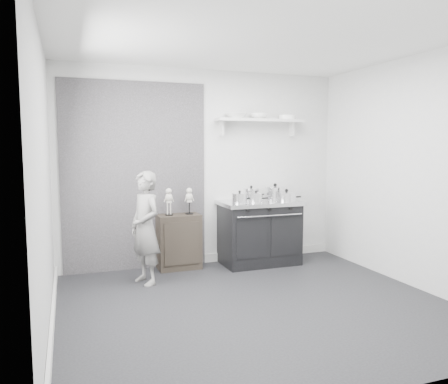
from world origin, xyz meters
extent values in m
plane|color=black|center=(0.00, 0.00, 0.00)|extent=(4.00, 4.00, 0.00)
cube|color=beige|center=(0.00, 1.80, 1.35)|extent=(4.00, 0.02, 2.70)
cube|color=beige|center=(0.00, -1.80, 1.35)|extent=(4.00, 0.02, 2.70)
cube|color=beige|center=(-2.00, 0.00, 1.35)|extent=(0.02, 3.60, 2.70)
cube|color=beige|center=(2.00, 0.00, 1.35)|extent=(0.02, 3.60, 2.70)
cube|color=silver|center=(0.00, 0.00, 2.70)|extent=(4.00, 3.60, 0.02)
cube|color=black|center=(-0.95, 1.79, 1.25)|extent=(1.90, 0.02, 2.50)
cube|color=silver|center=(1.00, 1.78, 0.06)|extent=(2.00, 0.03, 0.12)
cube|color=silver|center=(-1.98, 0.00, 0.06)|extent=(0.03, 3.60, 0.12)
cube|color=silver|center=(0.80, 1.67, 2.02)|extent=(1.30, 0.26, 0.04)
cube|color=silver|center=(0.25, 1.74, 1.90)|extent=(0.03, 0.12, 0.20)
cube|color=silver|center=(1.35, 1.74, 1.90)|extent=(0.03, 0.12, 0.20)
cube|color=black|center=(0.71, 1.48, 0.42)|extent=(1.05, 0.63, 0.84)
cube|color=silver|center=(0.71, 1.48, 0.86)|extent=(1.11, 0.67, 0.05)
cube|color=black|center=(0.46, 1.17, 0.44)|extent=(0.44, 0.02, 0.54)
cube|color=black|center=(0.97, 1.17, 0.44)|extent=(0.44, 0.02, 0.54)
cylinder|color=silver|center=(0.71, 1.13, 0.73)|extent=(0.94, 0.02, 0.02)
cylinder|color=black|center=(0.40, 1.15, 0.82)|extent=(0.04, 0.03, 0.04)
cylinder|color=black|center=(0.71, 1.15, 0.82)|extent=(0.04, 0.03, 0.04)
cylinder|color=black|center=(1.03, 1.15, 0.82)|extent=(0.04, 0.03, 0.04)
cube|color=black|center=(-0.41, 1.61, 0.37)|extent=(0.57, 0.33, 0.74)
imported|color=slate|center=(-0.95, 1.11, 0.68)|extent=(0.49, 0.58, 1.36)
cylinder|color=silver|center=(0.37, 1.36, 0.95)|extent=(0.21, 0.21, 0.12)
cylinder|color=silver|center=(0.37, 1.36, 1.02)|extent=(0.21, 0.21, 0.02)
sphere|color=black|center=(0.37, 1.36, 1.04)|extent=(0.04, 0.04, 0.04)
cylinder|color=black|center=(0.51, 1.36, 0.95)|extent=(0.10, 0.02, 0.02)
cylinder|color=silver|center=(0.64, 1.60, 0.97)|extent=(0.22, 0.22, 0.15)
cylinder|color=silver|center=(0.64, 1.60, 1.05)|extent=(0.23, 0.23, 0.02)
sphere|color=black|center=(0.64, 1.60, 1.08)|extent=(0.04, 0.04, 0.04)
cylinder|color=black|center=(0.79, 1.60, 0.97)|extent=(0.10, 0.02, 0.02)
cylinder|color=silver|center=(1.01, 1.60, 0.97)|extent=(0.28, 0.28, 0.17)
cylinder|color=silver|center=(1.01, 1.60, 1.06)|extent=(0.29, 0.29, 0.02)
sphere|color=black|center=(1.01, 1.60, 1.10)|extent=(0.05, 0.05, 0.05)
cylinder|color=black|center=(1.19, 1.60, 0.97)|extent=(0.10, 0.02, 0.02)
cylinder|color=silver|center=(1.05, 1.31, 0.95)|extent=(0.27, 0.27, 0.11)
cylinder|color=silver|center=(1.05, 1.31, 1.01)|extent=(0.28, 0.28, 0.02)
sphere|color=black|center=(1.05, 1.31, 1.04)|extent=(0.05, 0.05, 0.05)
cylinder|color=black|center=(1.22, 1.31, 0.95)|extent=(0.10, 0.02, 0.02)
cylinder|color=silver|center=(0.58, 1.29, 0.95)|extent=(0.18, 0.18, 0.12)
cylinder|color=silver|center=(0.58, 1.29, 1.02)|extent=(0.18, 0.18, 0.02)
sphere|color=black|center=(0.58, 1.29, 1.04)|extent=(0.03, 0.03, 0.03)
cylinder|color=black|center=(0.71, 1.29, 0.95)|extent=(0.10, 0.02, 0.02)
imported|color=white|center=(0.43, 1.67, 2.07)|extent=(0.28, 0.28, 0.07)
imported|color=white|center=(0.78, 1.67, 2.08)|extent=(0.24, 0.24, 0.08)
cylinder|color=white|center=(1.23, 1.67, 2.07)|extent=(0.24, 0.24, 0.06)
camera|label=1|loc=(-1.81, -4.04, 1.65)|focal=35.00mm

